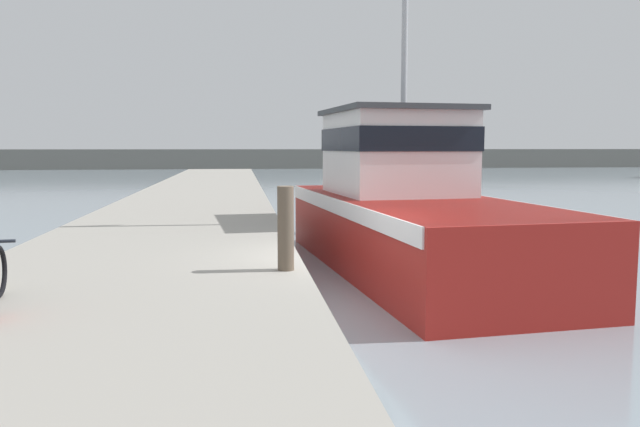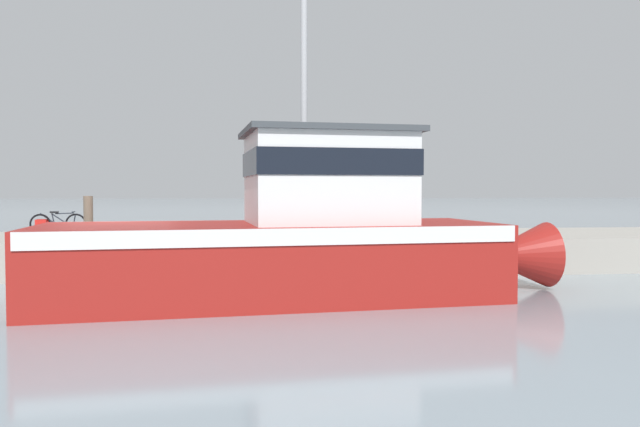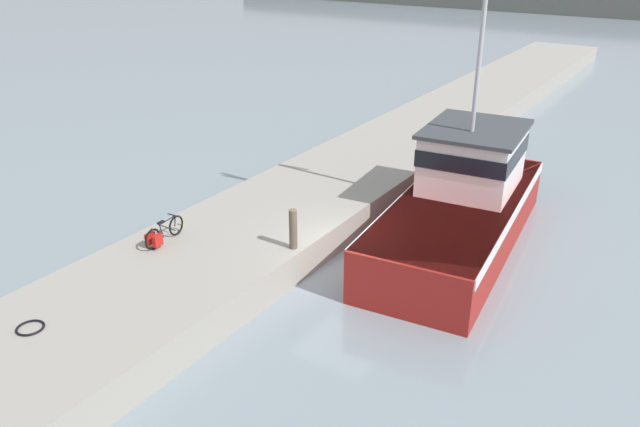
% 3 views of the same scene
% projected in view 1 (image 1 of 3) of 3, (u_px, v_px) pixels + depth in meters
% --- Properties ---
extents(ground_plane, '(320.00, 320.00, 0.00)m').
position_uv_depth(ground_plane, '(356.00, 317.00, 10.03)').
color(ground_plane, '#84939E').
extents(dock_pier, '(4.85, 80.00, 0.99)m').
position_uv_depth(dock_pier, '(144.00, 293.00, 9.55)').
color(dock_pier, '#A39E93').
rests_on(dock_pier, ground_plane).
extents(far_shoreline, '(180.00, 5.00, 2.42)m').
position_uv_depth(far_shoreline, '(479.00, 158.00, 83.26)').
color(far_shoreline, slate).
rests_on(far_shoreline, ground_plane).
extents(fishing_boat_main, '(4.43, 11.57, 10.53)m').
position_uv_depth(fishing_boat_main, '(405.00, 206.00, 14.23)').
color(fishing_boat_main, maroon).
rests_on(fishing_boat_main, ground_plane).
extents(mooring_post, '(0.23, 0.23, 1.19)m').
position_uv_depth(mooring_post, '(286.00, 228.00, 8.77)').
color(mooring_post, brown).
rests_on(mooring_post, dock_pier).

